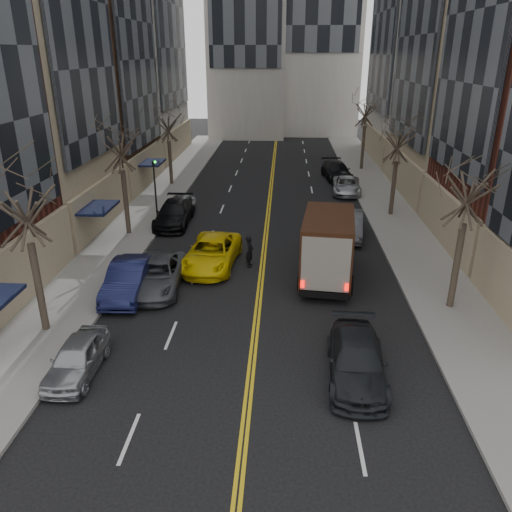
{
  "coord_description": "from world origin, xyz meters",
  "views": [
    {
      "loc": [
        1.03,
        -9.74,
        10.95
      ],
      "look_at": [
        -0.14,
        11.52,
        2.2
      ],
      "focal_mm": 35.0,
      "sensor_mm": 36.0,
      "label": 1
    }
  ],
  "objects": [
    {
      "name": "ground",
      "position": [
        0.0,
        0.0,
        0.0
      ],
      "size": [
        160.0,
        160.0,
        0.0
      ],
      "primitive_type": "plane",
      "color": "black",
      "rests_on": "ground"
    },
    {
      "name": "sidewalk_left",
      "position": [
        -9.0,
        27.0,
        0.07
      ],
      "size": [
        4.0,
        66.0,
        0.15
      ],
      "primitive_type": "cube",
      "color": "slate",
      "rests_on": "ground"
    },
    {
      "name": "sidewalk_right",
      "position": [
        9.0,
        27.0,
        0.07
      ],
      "size": [
        4.0,
        66.0,
        0.15
      ],
      "primitive_type": "cube",
      "color": "slate",
      "rests_on": "ground"
    },
    {
      "name": "tree_lf_near",
      "position": [
        -8.8,
        8.0,
        6.24
      ],
      "size": [
        3.2,
        3.2,
        8.41
      ],
      "color": "#382D23",
      "rests_on": "sidewalk_left"
    },
    {
      "name": "tree_lf_mid",
      "position": [
        -8.8,
        20.0,
        6.6
      ],
      "size": [
        3.2,
        3.2,
        8.91
      ],
      "color": "#382D23",
      "rests_on": "sidewalk_left"
    },
    {
      "name": "tree_lf_far",
      "position": [
        -8.8,
        33.0,
        6.02
      ],
      "size": [
        3.2,
        3.2,
        8.12
      ],
      "color": "#382D23",
      "rests_on": "sidewalk_left"
    },
    {
      "name": "tree_rt_near",
      "position": [
        8.8,
        11.0,
        6.45
      ],
      "size": [
        3.2,
        3.2,
        8.71
      ],
      "color": "#382D23",
      "rests_on": "sidewalk_right"
    },
    {
      "name": "tree_rt_mid",
      "position": [
        8.8,
        25.0,
        6.17
      ],
      "size": [
        3.2,
        3.2,
        8.32
      ],
      "color": "#382D23",
      "rests_on": "sidewalk_right"
    },
    {
      "name": "tree_rt_far",
      "position": [
        8.8,
        40.0,
        6.74
      ],
      "size": [
        3.2,
        3.2,
        9.11
      ],
      "color": "#382D23",
      "rests_on": "sidewalk_right"
    },
    {
      "name": "traffic_signal",
      "position": [
        -7.39,
        22.0,
        2.82
      ],
      "size": [
        0.29,
        0.26,
        4.7
      ],
      "color": "black",
      "rests_on": "sidewalk_left"
    },
    {
      "name": "ups_truck",
      "position": [
        3.38,
        14.1,
        1.78
      ],
      "size": [
        3.18,
        6.67,
        3.53
      ],
      "rotation": [
        0.0,
        0.0,
        -0.11
      ],
      "color": "black",
      "rests_on": "ground"
    },
    {
      "name": "observer_sedan",
      "position": [
        3.8,
        5.51,
        0.72
      ],
      "size": [
        2.29,
        5.05,
        1.44
      ],
      "rotation": [
        0.0,
        0.0,
        -0.06
      ],
      "color": "black",
      "rests_on": "ground"
    },
    {
      "name": "taxi",
      "position": [
        -2.77,
        15.31,
        0.78
      ],
      "size": [
        3.06,
        5.79,
        1.55
      ],
      "primitive_type": "imported",
      "rotation": [
        0.0,
        0.0,
        -0.09
      ],
      "color": "yellow",
      "rests_on": "ground"
    },
    {
      "name": "pedestrian",
      "position": [
        -0.7,
        15.37,
        0.88
      ],
      "size": [
        0.47,
        0.67,
        1.76
      ],
      "primitive_type": "imported",
      "rotation": [
        0.0,
        0.0,
        1.49
      ],
      "color": "black",
      "rests_on": "ground"
    },
    {
      "name": "parked_lf_a",
      "position": [
        -6.3,
        5.19,
        0.65
      ],
      "size": [
        1.54,
        3.83,
        1.31
      ],
      "primitive_type": "imported",
      "rotation": [
        0.0,
        0.0,
        0.0
      ],
      "color": "#A2A5A9",
      "rests_on": "ground"
    },
    {
      "name": "parked_lf_b",
      "position": [
        -6.3,
        11.66,
        0.81
      ],
      "size": [
        1.9,
        4.97,
        1.62
      ],
      "primitive_type": "imported",
      "rotation": [
        0.0,
        0.0,
        0.04
      ],
      "color": "#13173E",
      "rests_on": "ground"
    },
    {
      "name": "parked_lf_c",
      "position": [
        -5.1,
        12.39,
        0.73
      ],
      "size": [
        2.64,
        5.36,
        1.46
      ],
      "primitive_type": "imported",
      "rotation": [
        0.0,
        0.0,
        0.04
      ],
      "color": "#46484D",
      "rests_on": "ground"
    },
    {
      "name": "parked_lf_d",
      "position": [
        -6.3,
        22.27,
        0.78
      ],
      "size": [
        2.28,
        5.44,
        1.57
      ],
      "primitive_type": "imported",
      "rotation": [
        0.0,
        0.0,
        0.02
      ],
      "color": "black",
      "rests_on": "ground"
    },
    {
      "name": "parked_lf_e",
      "position": [
        -6.3,
        23.88,
        0.74
      ],
      "size": [
        2.08,
        4.48,
        1.49
      ],
      "primitive_type": "imported",
      "rotation": [
        0.0,
        0.0,
        -0.08
      ],
      "color": "#95979C",
      "rests_on": "ground"
    },
    {
      "name": "parked_rt_a",
      "position": [
        5.26,
        20.52,
        0.78
      ],
      "size": [
        2.22,
        4.93,
        1.57
      ],
      "primitive_type": "imported",
      "rotation": [
        0.0,
        0.0,
        -0.12
      ],
      "color": "#4B4D53",
      "rests_on": "ground"
    },
    {
      "name": "parked_rt_b",
      "position": [
        6.3,
        30.99,
        0.67
      ],
      "size": [
        2.6,
        4.98,
        1.34
      ],
      "primitive_type": "imported",
      "rotation": [
        0.0,
        0.0,
        -0.08
      ],
      "color": "#AEB2B6",
      "rests_on": "ground"
    },
    {
      "name": "parked_rt_c",
      "position": [
        5.95,
        36.01,
        0.78
      ],
      "size": [
        2.85,
        5.6,
        1.56
      ],
      "primitive_type": "imported",
      "rotation": [
        0.0,
        0.0,
        0.13
      ],
      "color": "black",
      "rests_on": "ground"
    }
  ]
}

